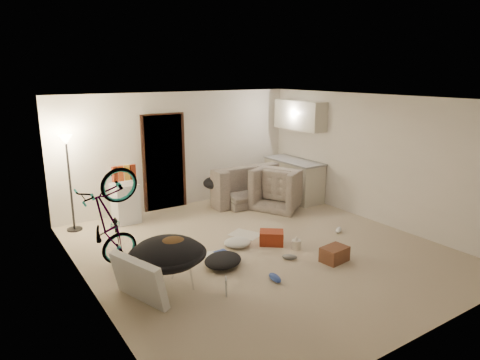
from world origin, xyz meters
TOP-DOWN VIEW (x-y plane):
  - floor at (0.00, 0.00)m, footprint 5.50×6.00m
  - ceiling at (0.00, 0.00)m, footprint 5.50×6.00m
  - wall_back at (0.00, 3.01)m, footprint 5.50×0.02m
  - wall_front at (0.00, -3.01)m, footprint 5.50×0.02m
  - wall_left at (-2.76, 0.00)m, footprint 0.02×6.00m
  - wall_right at (2.76, 0.00)m, footprint 0.02×6.00m
  - doorway at (-0.40, 2.97)m, footprint 0.85×0.10m
  - door_trim at (-0.40, 2.94)m, footprint 0.97×0.04m
  - floor_lamp at (-2.40, 2.65)m, footprint 0.28×0.28m
  - kitchen_counter at (2.43, 2.00)m, footprint 0.60×1.50m
  - counter_top at (2.43, 2.00)m, footprint 0.64×1.54m
  - kitchen_uppers at (2.56, 2.00)m, footprint 0.38×1.40m
  - sofa at (1.53, 2.45)m, footprint 2.20×0.87m
  - armchair at (1.82, 1.66)m, footprint 1.25×1.31m
  - bicycle at (-2.30, 0.62)m, footprint 1.63×0.74m
  - book_asset at (-1.30, -1.06)m, footprint 0.29×0.27m
  - mini_fridge at (-1.42, 2.55)m, footprint 0.48×0.48m
  - snack_box_0 at (-1.59, 2.55)m, footprint 0.11×0.09m
  - snack_box_1 at (-1.47, 2.55)m, footprint 0.11×0.09m
  - snack_box_2 at (-1.35, 2.55)m, footprint 0.11×0.08m
  - snack_box_3 at (-1.23, 2.55)m, footprint 0.11×0.08m
  - saucer_chair at (-1.86, -0.46)m, footprint 1.05×1.05m
  - hoodie at (-1.81, -0.49)m, footprint 0.59×0.54m
  - sofa_drape at (0.58, 2.45)m, footprint 0.65×0.58m
  - tv_box at (-2.30, -0.52)m, footprint 0.51×0.95m
  - drink_case_a at (0.71, -1.04)m, footprint 0.45×0.34m
  - drink_case_b at (0.30, 0.06)m, footprint 0.51×0.49m
  - juicer at (0.52, -0.34)m, footprint 0.16×0.16m
  - newspaper at (0.17, 0.68)m, footprint 0.60×0.66m
  - book_blue at (-0.63, 0.13)m, footprint 0.24×0.32m
  - book_white at (-0.83, 0.21)m, footprint 0.26×0.31m
  - shoe_2 at (-0.48, -1.05)m, footprint 0.13×0.28m
  - shoe_3 at (0.15, -0.61)m, footprint 0.25×0.24m
  - shoe_4 at (1.69, -0.18)m, footprint 0.26×0.21m
  - clothes_lump_a at (-0.86, -0.23)m, footprint 0.74×0.69m
  - clothes_lump_c at (-0.25, 0.29)m, footprint 0.57×0.53m

SIDE VIEW (x-z plane):
  - floor at x=0.00m, z-range -0.02..0.00m
  - newspaper at x=0.17m, z-range 0.00..0.01m
  - book_asset at x=-1.30m, z-range 0.00..0.02m
  - book_white at x=-0.83m, z-range 0.00..0.03m
  - book_blue at x=-0.63m, z-range 0.00..0.03m
  - shoe_3 at x=0.15m, z-range 0.00..0.09m
  - shoe_4 at x=1.69m, z-range 0.00..0.09m
  - shoe_2 at x=-0.48m, z-range 0.00..0.10m
  - clothes_lump_c at x=-0.25m, z-range 0.00..0.14m
  - juicer at x=0.52m, z-range -0.02..0.20m
  - clothes_lump_a at x=-0.86m, z-range 0.00..0.20m
  - drink_case_b at x=0.30m, z-range 0.00..0.24m
  - drink_case_a at x=0.71m, z-range 0.00..0.24m
  - tv_box at x=-2.30m, z-range 0.00..0.61m
  - sofa at x=1.53m, z-range 0.00..0.64m
  - armchair at x=1.82m, z-range 0.00..0.66m
  - mini_fridge at x=-1.42m, z-range 0.00..0.78m
  - bicycle at x=-2.30m, z-range -0.04..0.89m
  - kitchen_counter at x=2.43m, z-range 0.00..0.88m
  - saucer_chair at x=-1.86m, z-range 0.07..0.82m
  - sofa_drape at x=0.58m, z-range 0.40..0.68m
  - hoodie at x=-1.81m, z-range 0.54..0.76m
  - counter_top at x=2.43m, z-range 0.88..0.92m
  - snack_box_0 at x=-1.59m, z-range 0.85..1.15m
  - snack_box_1 at x=-1.47m, z-range 0.85..1.15m
  - snack_box_2 at x=-1.35m, z-range 0.85..1.15m
  - snack_box_3 at x=-1.23m, z-range 0.85..1.15m
  - doorway at x=-0.40m, z-range 0.00..2.04m
  - door_trim at x=-0.40m, z-range -0.03..2.07m
  - wall_back at x=0.00m, z-range 0.00..2.50m
  - wall_front at x=0.00m, z-range 0.00..2.50m
  - wall_left at x=-2.76m, z-range 0.00..2.50m
  - wall_right at x=2.76m, z-range 0.00..2.50m
  - floor_lamp at x=-2.40m, z-range 0.40..2.21m
  - kitchen_uppers at x=2.56m, z-range 1.62..2.27m
  - ceiling at x=0.00m, z-range 2.50..2.52m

